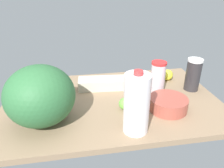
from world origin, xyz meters
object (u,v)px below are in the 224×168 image
egg_carton (104,83)px  lemon_beside_bowl (167,75)px  watermelon (40,96)px  mixing_bowl (168,104)px  tumbler_cup (158,77)px  shaker_bottle (193,75)px  milk_jug (137,104)px  lime_loose (125,104)px  lemon_near_front (54,85)px

egg_carton → lemon_beside_bowl: bearing=11.0°
watermelon → mixing_bowl: watermelon is taller
watermelon → tumbler_cup: size_ratio=1.67×
shaker_bottle → egg_carton: 54.17cm
milk_jug → lemon_beside_bowl: bearing=54.1°
lime_loose → egg_carton: bearing=106.2°
tumbler_cup → lime_loose: size_ratio=3.01×
lemon_near_front → mixing_bowl: bearing=-28.2°
shaker_bottle → watermelon: bearing=-167.3°
shaker_bottle → egg_carton: (-52.68, 10.65, -6.74)cm
mixing_bowl → lemon_near_front: 68.14cm
tumbler_cup → egg_carton: tumbler_cup is taller
watermelon → lime_loose: bearing=5.9°
shaker_bottle → lemon_beside_bowl: bearing=120.8°
shaker_bottle → mixing_bowl: size_ratio=0.99×
watermelon → lime_loose: 42.26cm
milk_jug → lemon_beside_bowl: milk_jug is taller
shaker_bottle → milk_jug: 55.43cm
egg_carton → lime_loose: bearing=-69.1°
lemon_near_front → egg_carton: bearing=-4.2°
mixing_bowl → milk_jug: (-21.27, -13.79, 10.42)cm
shaker_bottle → lemon_near_front: (-83.12, 12.90, -6.18)cm
tumbler_cup → lime_loose: tumbler_cup is taller
milk_jug → lemon_near_front: bearing=130.2°
watermelon → shaker_bottle: size_ratio=1.62×
lime_loose → lemon_near_front: 47.17cm
mixing_bowl → lemon_beside_bowl: lemon_beside_bowl is taller
mixing_bowl → tumbler_cup: bearing=86.8°
tumbler_cup → lemon_near_front: 62.68cm
egg_carton → shaker_bottle: bearing=-6.7°
watermelon → milk_jug: milk_jug is taller
shaker_bottle → lime_loose: shaker_bottle is taller
watermelon → lemon_near_front: bearing=85.3°
lemon_beside_bowl → lemon_near_front: (-73.93, -2.50, 0.11)cm
milk_jug → tumbler_cup: bearing=56.4°
lemon_beside_bowl → lime_loose: bearing=-139.7°
lime_loose → tumbler_cup: bearing=34.0°
watermelon → milk_jug: (41.47, -13.73, -0.29)cm
lemon_near_front → milk_jug: bearing=-49.8°
mixing_bowl → lime_loose: 22.51cm
egg_carton → lemon_beside_bowl: 43.75cm
lemon_beside_bowl → watermelon: bearing=-155.6°
tumbler_cup → egg_carton: 32.98cm
mixing_bowl → lemon_near_front: size_ratio=2.67×
lemon_beside_bowl → lemon_near_front: bearing=-178.1°
watermelon → lemon_beside_bowl: bearing=24.4°
tumbler_cup → lemon_near_front: tumbler_cup is taller
tumbler_cup → lemon_beside_bowl: (12.75, 14.83, -6.00)cm
shaker_bottle → milk_jug: size_ratio=0.67×
mixing_bowl → milk_jug: milk_jug is taller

